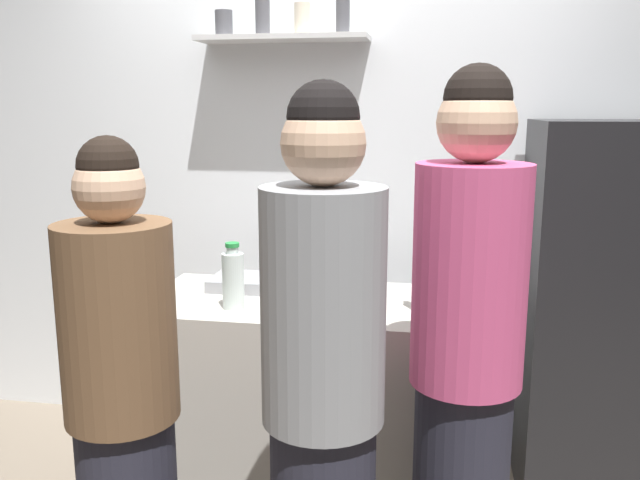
# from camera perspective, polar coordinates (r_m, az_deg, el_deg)

# --- Properties ---
(back_wall_assembly) EXTENTS (4.80, 0.32, 2.60)m
(back_wall_assembly) POSITION_cam_1_polar(r_m,az_deg,el_deg) (3.30, 0.97, 5.06)
(back_wall_assembly) COLOR white
(back_wall_assembly) RESTS_ON ground
(refrigerator) EXTENTS (0.63, 0.61, 1.62)m
(refrigerator) POSITION_cam_1_polar(r_m,az_deg,el_deg) (3.06, 23.19, -5.86)
(refrigerator) COLOR black
(refrigerator) RESTS_ON ground
(counter) EXTENTS (1.42, 0.65, 0.90)m
(counter) POSITION_cam_1_polar(r_m,az_deg,el_deg) (2.83, 0.00, -14.05)
(counter) COLOR #B7B2A8
(counter) RESTS_ON ground
(baking_pan) EXTENTS (0.34, 0.24, 0.05)m
(baking_pan) POSITION_cam_1_polar(r_m,az_deg,el_deg) (2.86, -5.98, -3.68)
(baking_pan) COLOR gray
(baking_pan) RESTS_ON counter
(utensil_holder) EXTENTS (0.09, 0.09, 0.21)m
(utensil_holder) POSITION_cam_1_polar(r_m,az_deg,el_deg) (2.75, 3.22, -3.66)
(utensil_holder) COLOR #B2B2B7
(utensil_holder) RESTS_ON counter
(wine_bottle_pale_glass) EXTENTS (0.06, 0.06, 0.30)m
(wine_bottle_pale_glass) POSITION_cam_1_polar(r_m,az_deg,el_deg) (2.54, 8.88, -3.62)
(wine_bottle_pale_glass) COLOR #B2BFB2
(wine_bottle_pale_glass) RESTS_ON counter
(wine_bottle_green_glass) EXTENTS (0.06, 0.06, 0.33)m
(wine_bottle_green_glass) POSITION_cam_1_polar(r_m,az_deg,el_deg) (2.48, 14.53, -3.92)
(wine_bottle_green_glass) COLOR #19471E
(wine_bottle_green_glass) RESTS_ON counter
(water_bottle_plastic) EXTENTS (0.09, 0.09, 0.26)m
(water_bottle_plastic) POSITION_cam_1_polar(r_m,az_deg,el_deg) (2.56, -7.55, -3.38)
(water_bottle_plastic) COLOR silver
(water_bottle_plastic) RESTS_ON counter
(person_pink_top) EXTENTS (0.34, 0.34, 1.79)m
(person_pink_top) POSITION_cam_1_polar(r_m,az_deg,el_deg) (2.09, 12.51, -10.52)
(person_pink_top) COLOR #262633
(person_pink_top) RESTS_ON ground
(person_grey_hoodie) EXTENTS (0.34, 0.34, 1.74)m
(person_grey_hoodie) POSITION_cam_1_polar(r_m,az_deg,el_deg) (1.88, 0.27, -13.90)
(person_grey_hoodie) COLOR #262633
(person_grey_hoodie) RESTS_ON ground
(person_brown_jacket) EXTENTS (0.34, 0.34, 1.60)m
(person_brown_jacket) POSITION_cam_1_polar(r_m,az_deg,el_deg) (2.13, -16.72, -13.63)
(person_brown_jacket) COLOR #262633
(person_brown_jacket) RESTS_ON ground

